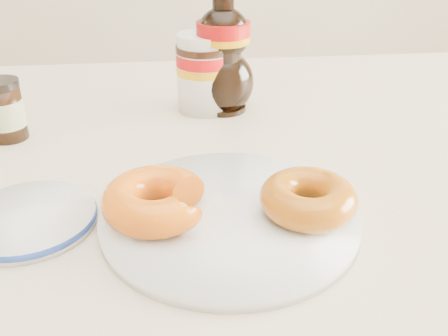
{
  "coord_description": "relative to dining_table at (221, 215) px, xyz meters",
  "views": [
    {
      "loc": [
        -0.06,
        -0.46,
        1.04
      ],
      "look_at": [
        -0.01,
        0.01,
        0.79
      ],
      "focal_mm": 40.0,
      "sensor_mm": 36.0,
      "label": 1
    }
  ],
  "objects": [
    {
      "name": "dining_table",
      "position": [
        0.0,
        0.0,
        0.0
      ],
      "size": [
        1.4,
        0.9,
        0.75
      ],
      "color": "beige",
      "rests_on": "ground"
    },
    {
      "name": "plate",
      "position": [
        -0.01,
        -0.14,
        0.09
      ],
      "size": [
        0.26,
        0.26,
        0.01
      ],
      "color": "white",
      "rests_on": "dining_table"
    },
    {
      "name": "donut_bitten",
      "position": [
        -0.08,
        -0.14,
        0.11
      ],
      "size": [
        0.14,
        0.14,
        0.04
      ],
      "primitive_type": "torus",
      "rotation": [
        0.0,
        0.0,
        0.42
      ],
      "color": "#C75A0B",
      "rests_on": "plate"
    },
    {
      "name": "syrup_bottle",
      "position": [
        0.02,
        0.17,
        0.17
      ],
      "size": [
        0.12,
        0.11,
        0.18
      ],
      "primitive_type": null,
      "rotation": [
        0.0,
        0.0,
        0.41
      ],
      "color": "black",
      "rests_on": "dining_table"
    },
    {
      "name": "dark_jar",
      "position": [
        -0.28,
        0.1,
        0.12
      ],
      "size": [
        0.05,
        0.05,
        0.08
      ],
      "rotation": [
        0.0,
        0.0,
        -0.08
      ],
      "color": "black",
      "rests_on": "dining_table"
    },
    {
      "name": "nutella_jar",
      "position": [
        -0.01,
        0.18,
        0.15
      ],
      "size": [
        0.08,
        0.08,
        0.12
      ],
      "rotation": [
        0.0,
        0.0,
        0.39
      ],
      "color": "white",
      "rests_on": "dining_table"
    },
    {
      "name": "blue_rim_saucer",
      "position": [
        -0.21,
        -0.12,
        0.09
      ],
      "size": [
        0.14,
        0.14,
        0.01
      ],
      "color": "white",
      "rests_on": "dining_table"
    },
    {
      "name": "donut_whole",
      "position": [
        0.07,
        -0.15,
        0.11
      ],
      "size": [
        0.11,
        0.11,
        0.03
      ],
      "primitive_type": "torus",
      "rotation": [
        0.0,
        0.0,
        -0.15
      ],
      "color": "#AC600B",
      "rests_on": "plate"
    }
  ]
}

